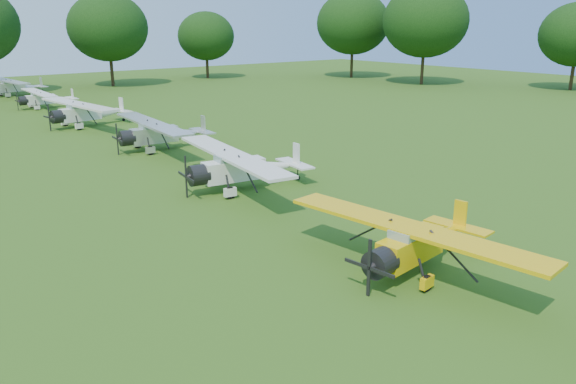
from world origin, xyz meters
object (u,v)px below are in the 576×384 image
(aircraft_3, at_px, (243,166))
(aircraft_4, at_px, (161,132))
(aircraft_7, at_px, (15,86))
(aircraft_6, at_px, (45,98))
(aircraft_2, at_px, (418,240))
(aircraft_5, at_px, (86,111))

(aircraft_3, relative_size, aircraft_4, 1.03)
(aircraft_4, bearing_deg, aircraft_3, -90.48)
(aircraft_7, bearing_deg, aircraft_6, -95.75)
(aircraft_4, bearing_deg, aircraft_7, 95.07)
(aircraft_2, height_order, aircraft_3, aircraft_3)
(aircraft_2, distance_m, aircraft_7, 61.42)
(aircraft_2, bearing_deg, aircraft_3, 79.05)
(aircraft_3, bearing_deg, aircraft_6, 97.45)
(aircraft_4, relative_size, aircraft_6, 1.16)
(aircraft_6, bearing_deg, aircraft_4, -87.99)
(aircraft_7, bearing_deg, aircraft_5, -96.25)
(aircraft_2, xyz_separation_m, aircraft_5, (0.91, 35.86, 0.13))
(aircraft_7, bearing_deg, aircraft_2, -96.55)
(aircraft_2, relative_size, aircraft_4, 0.93)
(aircraft_4, bearing_deg, aircraft_2, -90.00)
(aircraft_3, distance_m, aircraft_7, 49.19)
(aircraft_3, distance_m, aircraft_6, 36.68)
(aircraft_4, xyz_separation_m, aircraft_6, (-0.57, 25.21, -0.16))
(aircraft_3, height_order, aircraft_4, aircraft_3)
(aircraft_2, height_order, aircraft_4, aircraft_4)
(aircraft_5, relative_size, aircraft_7, 1.06)
(aircraft_5, bearing_deg, aircraft_4, -93.15)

